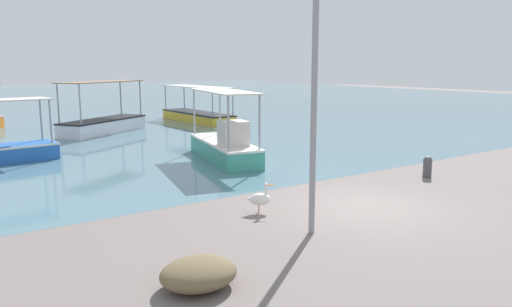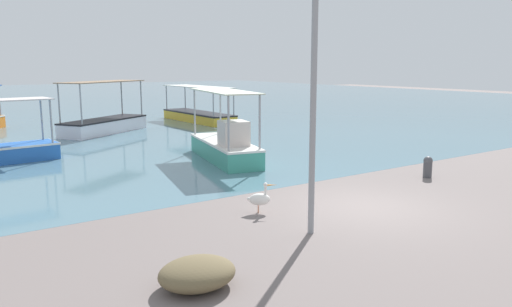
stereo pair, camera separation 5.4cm
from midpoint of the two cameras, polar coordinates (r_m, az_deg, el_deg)
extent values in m
plane|color=slate|center=(13.94, 12.50, -6.00)|extent=(120.00, 120.00, 0.00)
cube|color=slate|center=(58.03, -24.81, 5.47)|extent=(110.00, 90.00, 0.00)
cylinder|color=#99999E|center=(22.84, -23.23, 3.65)|extent=(0.08, 0.08, 1.75)
cylinder|color=#99999E|center=(21.73, -22.30, 3.42)|extent=(0.08, 0.08, 1.75)
cube|color=gold|center=(34.07, -6.57, 4.20)|extent=(1.94, 6.97, 0.62)
cube|color=black|center=(34.05, -6.57, 4.66)|extent=(1.98, 7.01, 0.08)
cylinder|color=#99999E|center=(31.64, -2.52, 5.90)|extent=(0.08, 0.08, 1.68)
cylinder|color=#99999E|center=(30.83, -4.85, 5.76)|extent=(0.08, 0.08, 1.68)
cylinder|color=#99999E|center=(37.14, -8.06, 6.44)|extent=(0.08, 0.08, 1.68)
cylinder|color=#99999E|center=(36.46, -10.16, 6.32)|extent=(0.08, 0.08, 1.68)
cube|color=silver|center=(33.92, -6.63, 7.60)|extent=(2.04, 6.77, 0.05)
cube|color=teal|center=(20.17, -3.56, 0.35)|extent=(2.57, 5.41, 0.77)
cube|color=silver|center=(20.11, -3.57, 1.32)|extent=(2.62, 5.46, 0.08)
cylinder|color=#99999E|center=(22.08, -6.95, 4.74)|extent=(0.08, 0.08, 1.97)
cylinder|color=#99999E|center=(22.40, -4.02, 4.87)|extent=(0.08, 0.08, 1.97)
cylinder|color=#99999E|center=(17.57, -3.07, 3.42)|extent=(0.08, 0.08, 1.97)
cylinder|color=#99999E|center=(17.97, 0.51, 3.58)|extent=(0.08, 0.08, 1.97)
cube|color=beige|center=(19.90, -3.63, 7.13)|extent=(2.62, 5.24, 0.05)
cube|color=beige|center=(18.94, -2.49, 2.33)|extent=(1.20, 1.23, 0.94)
cube|color=white|center=(29.39, -16.87, 3.05)|extent=(5.69, 4.54, 0.79)
cube|color=black|center=(29.35, -16.91, 3.74)|extent=(5.75, 4.60, 0.08)
cylinder|color=#99999E|center=(26.81, -19.33, 5.31)|extent=(0.08, 0.08, 2.05)
cylinder|color=#99999E|center=(27.77, -21.55, 5.32)|extent=(0.08, 0.08, 2.05)
cylinder|color=#99999E|center=(30.92, -12.94, 6.20)|extent=(0.08, 0.08, 2.05)
cylinder|color=#99999E|center=(31.75, -15.06, 6.21)|extent=(0.08, 0.08, 2.05)
cube|color=#886D53|center=(29.21, -17.13, 7.85)|extent=(5.58, 4.51, 0.05)
cylinder|color=#E0997A|center=(13.14, 0.37, -6.24)|extent=(0.03, 0.03, 0.22)
cylinder|color=#E0997A|center=(13.05, 0.41, -6.37)|extent=(0.03, 0.03, 0.22)
ellipsoid|color=white|center=(13.03, 0.52, -5.26)|extent=(0.63, 0.52, 0.32)
ellipsoid|color=white|center=(13.00, -0.59, -5.21)|extent=(0.20, 0.18, 0.10)
cylinder|color=white|center=(12.99, 1.20, -4.29)|extent=(0.07, 0.07, 0.26)
sphere|color=white|center=(12.95, 1.21, -3.59)|extent=(0.11, 0.11, 0.11)
cone|color=#E5933F|center=(12.97, 1.93, -3.62)|extent=(0.29, 0.20, 0.06)
cylinder|color=gray|center=(11.09, 6.68, 4.94)|extent=(0.14, 0.14, 5.65)
cylinder|color=#47474C|center=(18.04, 19.10, -1.75)|extent=(0.29, 0.29, 0.54)
sphere|color=#4C4C51|center=(17.98, 19.15, -0.79)|extent=(0.31, 0.31, 0.31)
ellipsoid|color=brown|center=(8.93, -6.56, -13.45)|extent=(1.39, 1.18, 0.51)
camera|label=1|loc=(0.03, -89.90, 0.02)|focal=35.00mm
camera|label=2|loc=(0.03, 90.10, -0.02)|focal=35.00mm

